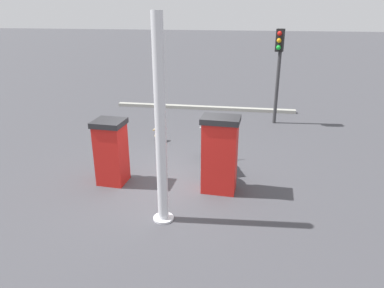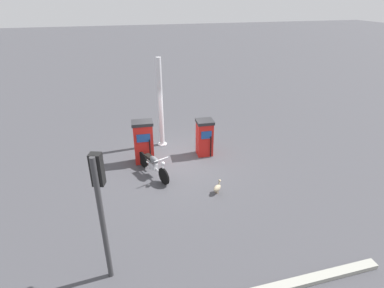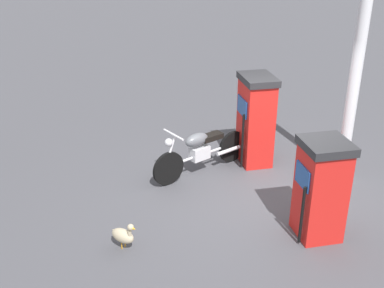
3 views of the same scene
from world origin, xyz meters
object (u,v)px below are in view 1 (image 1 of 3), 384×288
Objects in this scene: fuel_pump_far at (111,151)px; canopy_support_pole at (161,130)px; roadside_traffic_light at (279,60)px; motorcycle_near_pump at (216,152)px; wandering_duck at (160,135)px; fuel_pump_near at (220,154)px.

canopy_support_pole is at bearing -131.33° from fuel_pump_far.
roadside_traffic_light is 7.03m from canopy_support_pole.
roadside_traffic_light is at bearing -19.80° from canopy_support_pole.
roadside_traffic_light is at bearing -36.71° from fuel_pump_far.
canopy_support_pole reaches higher than roadside_traffic_light.
fuel_pump_far is 0.77× the size of motorcycle_near_pump.
wandering_duck is at bearing 15.39° from canopy_support_pole.
roadside_traffic_light is at bearing -15.28° from fuel_pump_near.
motorcycle_near_pump is at bearing 9.58° from fuel_pump_near.
roadside_traffic_light is (5.25, -1.44, 1.34)m from fuel_pump_near.
fuel_pump_far is at bearing 171.94° from wandering_duck.
fuel_pump_near is 2.48m from fuel_pump_far.
fuel_pump_near reaches higher than wandering_duck.
fuel_pump_near reaches higher than fuel_pump_far.
canopy_support_pole is at bearing 163.12° from motorcycle_near_pump.
canopy_support_pole reaches higher than fuel_pump_far.
fuel_pump_near is at bearing -170.42° from motorcycle_near_pump.
fuel_pump_near is at bearing -90.01° from fuel_pump_far.
fuel_pump_near is at bearing 164.72° from roadside_traffic_light.
motorcycle_near_pump is (1.13, 0.19, -0.40)m from fuel_pump_near.
wandering_duck is (2.80, -0.40, -0.55)m from fuel_pump_far.
fuel_pump_near is 1.13× the size of fuel_pump_far.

